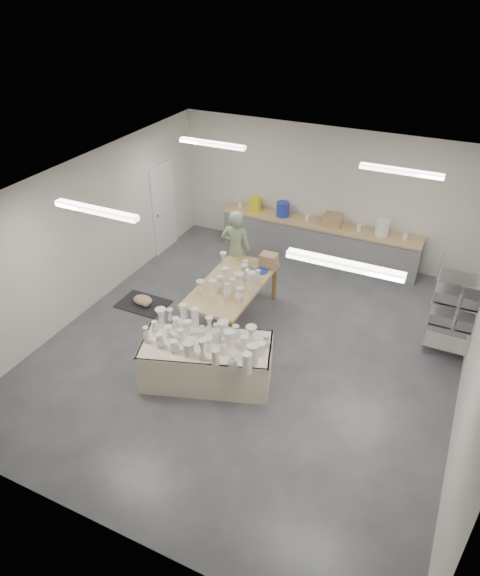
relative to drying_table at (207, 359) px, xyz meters
The scene contains 9 objects.
room 2.03m from the drying_table, 79.20° to the left, with size 8.00×8.02×3.00m.
back_counter 4.78m from the drying_table, 86.14° to the left, with size 4.60×0.60×1.24m.
wire_shelf 4.35m from the drying_table, 35.22° to the left, with size 0.88×0.48×1.80m.
drying_table is the anchor object (origin of this frame).
work_table 1.85m from the drying_table, 100.46° to the left, with size 1.10×2.18×1.16m.
rug 2.67m from the drying_table, 148.45° to the left, with size 1.00×0.70×0.02m, color black.
cat 2.63m from the drying_table, 148.47° to the left, with size 0.43×0.31×0.18m.
potter 2.96m from the drying_table, 106.38° to the left, with size 0.65×0.42×1.77m, color gray.
red_stool 3.19m from the drying_table, 105.01° to the left, with size 0.44×0.44×0.32m.
Camera 1 is at (2.92, -6.69, 5.91)m, focal length 32.00 mm.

